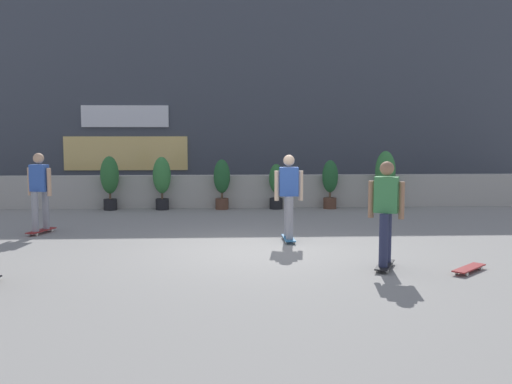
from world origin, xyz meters
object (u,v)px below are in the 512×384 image
object	(u,v)px
potted_plant_4	(330,181)
skateboard_near_camera	(469,268)
skater_far_left	(386,210)
potted_plant_2	(222,181)
skater_mid_plaza	(289,194)
potted_plant_1	(162,179)
potted_plant_3	(276,185)
potted_plant_0	(110,179)
skater_far_right	(40,189)
potted_plant_5	(385,175)

from	to	relation	value
potted_plant_4	skateboard_near_camera	xyz separation A→B (m)	(0.87, -7.44, -0.69)
potted_plant_4	skater_far_left	xyz separation A→B (m)	(-0.37, -7.16, 0.19)
potted_plant_2	skater_mid_plaza	distance (m)	4.95
potted_plant_1	potted_plant_3	xyz separation A→B (m)	(3.11, 0.00, -0.16)
potted_plant_0	potted_plant_1	distance (m)	1.40
skater_far_left	skater_mid_plaza	bearing A→B (deg)	117.98
skater_far_right	potted_plant_3	bearing A→B (deg)	34.70
potted_plant_3	potted_plant_5	bearing A→B (deg)	0.00
potted_plant_2	skater_far_left	world-z (taller)	skater_far_left
potted_plant_1	potted_plant_3	distance (m)	3.12
potted_plant_1	potted_plant_2	world-z (taller)	potted_plant_1
skater_far_right	potted_plant_4	bearing A→B (deg)	28.34
potted_plant_5	skateboard_near_camera	distance (m)	7.52
skater_far_right	potted_plant_2	bearing A→B (deg)	43.97
potted_plant_0	potted_plant_2	world-z (taller)	potted_plant_0
potted_plant_1	skateboard_near_camera	distance (m)	9.27
potted_plant_1	potted_plant_4	distance (m)	4.61
skater_far_left	skater_mid_plaza	distance (m)	2.71
potted_plant_2	skater_far_right	size ratio (longest dim) A/B	0.81
skater_far_right	potted_plant_0	bearing A→B (deg)	78.37
potted_plant_0	potted_plant_4	bearing A→B (deg)	0.00
potted_plant_1	potted_plant_3	bearing A→B (deg)	0.00
potted_plant_5	skateboard_near_camera	bearing A→B (deg)	-95.12
potted_plant_0	potted_plant_5	size ratio (longest dim) A/B	0.92
potted_plant_0	skater_far_left	xyz separation A→B (m)	(5.64, -7.16, 0.10)
potted_plant_1	skateboard_near_camera	world-z (taller)	potted_plant_1
potted_plant_4	skater_far_right	bearing A→B (deg)	-151.66
potted_plant_0	skater_far_left	world-z (taller)	skater_far_left
potted_plant_2	skateboard_near_camera	world-z (taller)	potted_plant_2
skateboard_near_camera	potted_plant_2	bearing A→B (deg)	117.35
potted_plant_0	skater_far_right	distance (m)	3.72
skater_far_right	skateboard_near_camera	xyz separation A→B (m)	(7.63, -3.79, -0.88)
skater_far_left	potted_plant_0	bearing A→B (deg)	128.20
potted_plant_2	potted_plant_3	xyz separation A→B (m)	(1.49, 0.00, -0.11)
potted_plant_1	potted_plant_5	distance (m)	6.14
potted_plant_1	potted_plant_2	size ratio (longest dim) A/B	1.05
potted_plant_3	skater_far_left	xyz separation A→B (m)	(1.12, -7.16, 0.27)
potted_plant_3	skater_mid_plaza	size ratio (longest dim) A/B	0.73
potted_plant_1	skater_far_left	world-z (taller)	skater_far_left
potted_plant_4	skater_far_left	size ratio (longest dim) A/B	0.79
potted_plant_0	skater_far_left	distance (m)	9.11
skateboard_near_camera	skater_mid_plaza	bearing A→B (deg)	133.25
potted_plant_4	skater_mid_plaza	world-z (taller)	skater_mid_plaza
potted_plant_1	skater_far_left	bearing A→B (deg)	-59.41
potted_plant_5	skateboard_near_camera	world-z (taller)	potted_plant_5
potted_plant_2	potted_plant_5	bearing A→B (deg)	0.00
potted_plant_0	potted_plant_3	distance (m)	4.52
potted_plant_2	potted_plant_3	world-z (taller)	potted_plant_2
potted_plant_2	potted_plant_4	bearing A→B (deg)	0.00
skater_mid_plaza	skateboard_near_camera	world-z (taller)	skater_mid_plaza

